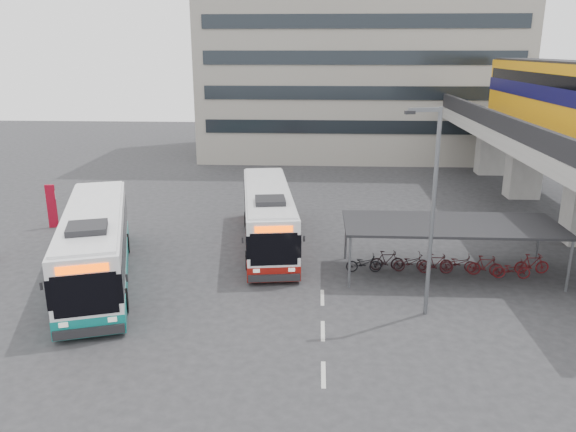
{
  "coord_description": "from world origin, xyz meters",
  "views": [
    {
      "loc": [
        2.19,
        -22.32,
        10.36
      ],
      "look_at": [
        0.71,
        5.6,
        2.0
      ],
      "focal_mm": 35.0,
      "sensor_mm": 36.0,
      "label": 1
    }
  ],
  "objects_px": {
    "lamp_post": "(431,201)",
    "pedestrian": "(254,239)",
    "bus_main": "(268,217)",
    "bus_teal": "(96,246)"
  },
  "relations": [
    {
      "from": "bus_main",
      "to": "bus_teal",
      "type": "height_order",
      "value": "bus_teal"
    },
    {
      "from": "pedestrian",
      "to": "lamp_post",
      "type": "relative_size",
      "value": 0.23
    },
    {
      "from": "bus_main",
      "to": "lamp_post",
      "type": "relative_size",
      "value": 1.4
    },
    {
      "from": "bus_main",
      "to": "pedestrian",
      "type": "relative_size",
      "value": 5.98
    },
    {
      "from": "bus_main",
      "to": "lamp_post",
      "type": "distance_m",
      "value": 11.22
    },
    {
      "from": "lamp_post",
      "to": "bus_teal",
      "type": "bearing_deg",
      "value": 154.92
    },
    {
      "from": "bus_teal",
      "to": "lamp_post",
      "type": "height_order",
      "value": "lamp_post"
    },
    {
      "from": "bus_teal",
      "to": "bus_main",
      "type": "bearing_deg",
      "value": 17.58
    },
    {
      "from": "lamp_post",
      "to": "pedestrian",
      "type": "bearing_deg",
      "value": 126.83
    },
    {
      "from": "pedestrian",
      "to": "lamp_post",
      "type": "height_order",
      "value": "lamp_post"
    }
  ]
}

